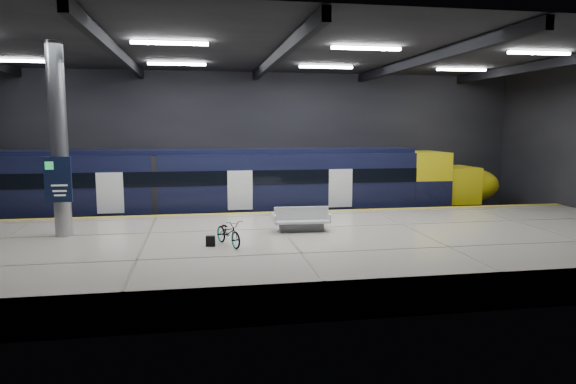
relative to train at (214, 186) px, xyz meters
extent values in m
plane|color=black|center=(2.39, -5.50, -2.06)|extent=(30.00, 30.00, 0.00)
cube|color=black|center=(2.39, 2.50, 1.94)|extent=(30.00, 0.10, 8.00)
cube|color=black|center=(2.39, -13.50, 1.94)|extent=(30.00, 0.10, 8.00)
cube|color=black|center=(2.39, -5.50, 5.94)|extent=(30.00, 16.00, 0.10)
cube|color=black|center=(-3.61, -5.50, 5.69)|extent=(0.25, 16.00, 0.40)
cube|color=black|center=(2.39, -5.50, 5.69)|extent=(0.25, 16.00, 0.40)
cube|color=black|center=(8.39, -5.50, 5.69)|extent=(0.25, 16.00, 0.40)
cube|color=black|center=(14.39, -5.50, 5.69)|extent=(0.25, 16.00, 0.40)
cube|color=white|center=(-1.61, -7.50, 5.82)|extent=(2.60, 0.18, 0.10)
cube|color=white|center=(5.39, -7.50, 5.82)|extent=(2.60, 0.18, 0.10)
cube|color=white|center=(12.39, -7.50, 5.82)|extent=(2.60, 0.18, 0.10)
cube|color=white|center=(-8.61, -1.50, 5.82)|extent=(2.60, 0.18, 0.10)
cube|color=white|center=(-1.61, -1.50, 5.82)|extent=(2.60, 0.18, 0.10)
cube|color=white|center=(5.39, -1.50, 5.82)|extent=(2.60, 0.18, 0.10)
cube|color=white|center=(12.39, -1.50, 5.82)|extent=(2.60, 0.18, 0.10)
cube|color=beige|center=(2.39, -8.00, -1.51)|extent=(30.00, 11.00, 1.10)
cube|color=gold|center=(2.39, -2.75, -0.95)|extent=(30.00, 0.40, 0.01)
cube|color=gray|center=(2.39, -0.72, -1.98)|extent=(30.00, 0.08, 0.16)
cube|color=gray|center=(2.39, 0.72, -1.98)|extent=(30.00, 0.08, 0.16)
cube|color=black|center=(-1.80, 0.00, -1.51)|extent=(24.00, 2.58, 0.80)
cube|color=black|center=(-1.80, 0.00, 0.27)|extent=(24.00, 2.80, 2.75)
cube|color=black|center=(-1.80, 0.00, 1.76)|extent=(24.00, 2.30, 0.24)
cube|color=black|center=(-1.80, -1.41, 0.54)|extent=(24.00, 0.04, 0.70)
cube|color=white|center=(1.20, -1.41, -0.06)|extent=(1.20, 0.05, 1.90)
cube|color=yellow|center=(11.20, 0.00, 0.27)|extent=(2.00, 2.80, 2.75)
ellipsoid|color=yellow|center=(13.80, 0.00, -0.21)|extent=(3.60, 2.52, 1.90)
cube|color=black|center=(11.50, 0.00, 0.44)|extent=(1.60, 2.38, 0.80)
cube|color=#595B60|center=(3.07, -7.16, -0.80)|extent=(1.67, 0.58, 0.31)
cube|color=silver|center=(3.07, -7.16, -0.57)|extent=(2.10, 0.96, 0.08)
cube|color=silver|center=(3.07, -7.16, -0.28)|extent=(2.07, 0.16, 0.52)
cube|color=silver|center=(2.03, -7.12, -0.44)|extent=(0.10, 0.88, 0.31)
cube|color=silver|center=(4.10, -7.20, -0.44)|extent=(0.10, 0.88, 0.31)
imported|color=#99999E|center=(0.21, -9.07, -0.51)|extent=(1.19, 1.79, 0.89)
cube|color=black|center=(-0.39, -9.07, -0.78)|extent=(0.32, 0.22, 0.35)
cylinder|color=#9EA0A5|center=(-5.61, -6.50, 2.49)|extent=(0.60, 0.60, 6.90)
cube|color=black|center=(-5.61, -6.92, 1.14)|extent=(0.90, 0.12, 1.60)
camera|label=1|loc=(-0.72, -25.93, 2.99)|focal=32.00mm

